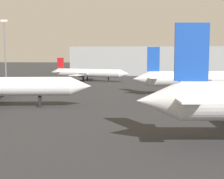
% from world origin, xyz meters
% --- Properties ---
extents(airplane_far_left, '(29.23, 21.70, 10.11)m').
position_xyz_m(airplane_far_left, '(12.76, 58.31, 3.40)').
color(airplane_far_left, white).
rests_on(airplane_far_left, ground_plane).
extents(airplane_far_right, '(26.98, 16.87, 7.34)m').
position_xyz_m(airplane_far_right, '(-17.52, 89.15, 2.56)').
color(airplane_far_right, white).
rests_on(airplane_far_right, ground_plane).
extents(light_mast_left, '(2.40, 0.50, 20.48)m').
position_xyz_m(light_mast_left, '(-48.79, 98.12, 11.51)').
color(light_mast_left, slate).
rests_on(light_mast_left, ground_plane).
extents(terminal_building, '(93.90, 27.17, 11.42)m').
position_xyz_m(terminal_building, '(17.19, 128.63, 5.71)').
color(terminal_building, '#999EA3').
rests_on(terminal_building, ground_plane).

